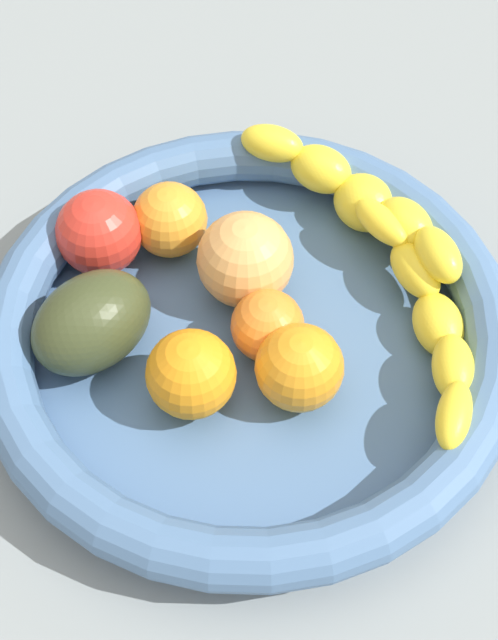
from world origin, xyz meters
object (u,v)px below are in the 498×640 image
at_px(orange_front, 170,220).
at_px(orange_rear, 299,368).
at_px(tomato_red, 99,233).
at_px(fruit_bowl, 249,335).
at_px(orange_mid_right, 267,326).
at_px(avocado_dark, 92,322).
at_px(banana_draped_right, 430,318).
at_px(banana_draped_left, 360,198).
at_px(peach_blush, 245,260).
at_px(orange_mid_left, 192,375).

height_order(orange_front, orange_rear, orange_rear).
bearing_deg(orange_rear, tomato_red, 2.00).
bearing_deg(fruit_bowl, orange_mid_right, -146.93).
bearing_deg(tomato_red, avocado_dark, 132.74).
bearing_deg(banana_draped_right, banana_draped_left, -27.71).
distance_m(banana_draped_left, tomato_red, 0.20).
distance_m(orange_front, peach_blush, 0.07).
height_order(orange_mid_right, tomato_red, tomato_red).
xyz_separation_m(banana_draped_left, peach_blush, (0.02, 0.10, 0.00)).
bearing_deg(banana_draped_left, banana_draped_right, 152.29).
height_order(orange_mid_right, peach_blush, peach_blush).
bearing_deg(orange_rear, banana_draped_left, -67.43).
distance_m(avocado_dark, tomato_red, 0.08).
relative_size(orange_mid_left, avocado_dark, 0.68).
distance_m(orange_mid_left, orange_mid_right, 0.07).
bearing_deg(tomato_red, orange_mid_left, 161.64).
distance_m(banana_draped_left, orange_front, 0.14).
distance_m(orange_front, orange_mid_right, 0.12).
height_order(fruit_bowl, banana_draped_left, banana_draped_left).
xyz_separation_m(peach_blush, tomato_red, (0.10, 0.05, -0.00)).
height_order(fruit_bowl, banana_draped_right, banana_draped_right).
xyz_separation_m(orange_mid_left, peach_blush, (0.04, -0.09, 0.00)).
xyz_separation_m(orange_front, peach_blush, (-0.07, -0.00, 0.01)).
relative_size(banana_draped_left, orange_front, 3.82).
distance_m(peach_blush, tomato_red, 0.11).
distance_m(banana_draped_left, orange_mid_right, 0.13).
relative_size(fruit_bowl, avocado_dark, 4.22).
bearing_deg(fruit_bowl, orange_rear, 171.84).
relative_size(banana_draped_left, avocado_dark, 2.43).
distance_m(orange_rear, tomato_red, 0.18).
xyz_separation_m(orange_mid_right, orange_rear, (-0.04, 0.01, 0.00)).
bearing_deg(fruit_bowl, peach_blush, -45.83).
height_order(banana_draped_left, peach_blush, peach_blush).
height_order(fruit_bowl, orange_front, orange_front).
height_order(orange_mid_left, tomato_red, tomato_red).
bearing_deg(fruit_bowl, banana_draped_right, -137.25).
bearing_deg(orange_rear, avocado_dark, 27.07).
distance_m(banana_draped_right, orange_rear, 0.10).
bearing_deg(orange_front, banana_draped_right, -164.75).
distance_m(fruit_bowl, orange_mid_left, 0.06).
xyz_separation_m(orange_mid_left, orange_rear, (-0.05, -0.05, -0.00)).
height_order(banana_draped_right, tomato_red, tomato_red).
bearing_deg(orange_mid_left, orange_rear, -134.17).
height_order(orange_front, peach_blush, peach_blush).
relative_size(banana_draped_left, orange_rear, 3.62).
bearing_deg(fruit_bowl, banana_draped_left, -85.86).
xyz_separation_m(banana_draped_left, orange_mid_right, (-0.02, 0.13, -0.01)).
distance_m(banana_draped_left, orange_rear, 0.16).
height_order(orange_rear, avocado_dark, avocado_dark).
height_order(banana_draped_right, orange_mid_left, orange_mid_left).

